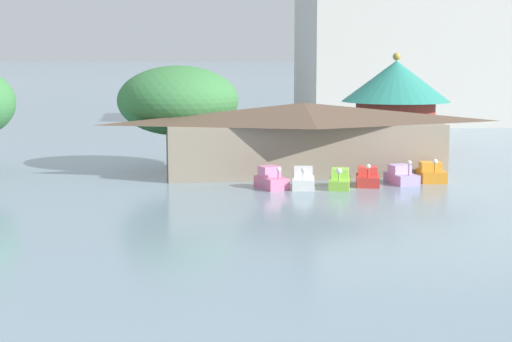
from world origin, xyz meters
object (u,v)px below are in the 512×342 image
at_px(background_building_block, 406,45).
at_px(pedal_boat_pink, 271,180).
at_px(pedal_boat_white, 303,180).
at_px(shoreline_tree_mid, 178,101).
at_px(pedal_boat_orange, 431,174).
at_px(boathouse, 303,137).
at_px(pedal_boat_lime, 340,180).
at_px(pedal_boat_red, 368,178).
at_px(green_roof_pavilion, 396,99).
at_px(pedal_boat_lavender, 401,176).

bearing_deg(background_building_block, pedal_boat_pink, -117.05).
distance_m(pedal_boat_white, shoreline_tree_mid, 13.75).
xyz_separation_m(pedal_boat_white, pedal_boat_orange, (9.36, 1.62, -0.00)).
bearing_deg(pedal_boat_pink, pedal_boat_white, 67.30).
relative_size(pedal_boat_pink, boathouse, 0.13).
xyz_separation_m(pedal_boat_lime, pedal_boat_red, (2.07, 0.67, 0.00)).
bearing_deg(pedal_boat_pink, pedal_boat_lime, 66.43).
xyz_separation_m(pedal_boat_lime, shoreline_tree_mid, (-10.29, 10.44, 4.77)).
relative_size(pedal_boat_lime, green_roof_pavilion, 0.33).
distance_m(pedal_boat_pink, shoreline_tree_mid, 12.54).
height_order(pedal_boat_lime, pedal_boat_orange, pedal_boat_orange).
bearing_deg(pedal_boat_orange, pedal_boat_lime, -68.70).
bearing_deg(boathouse, pedal_boat_red, -59.37).
height_order(pedal_boat_lavender, background_building_block, background_building_block).
height_order(pedal_boat_white, background_building_block, background_building_block).
height_order(pedal_boat_red, background_building_block, background_building_block).
height_order(pedal_boat_pink, green_roof_pavilion, green_roof_pavilion).
relative_size(boathouse, background_building_block, 0.81).
bearing_deg(pedal_boat_orange, pedal_boat_pink, -75.89).
height_order(pedal_boat_lavender, green_roof_pavilion, green_roof_pavilion).
relative_size(pedal_boat_red, pedal_boat_lavender, 1.00).
distance_m(pedal_boat_pink, boathouse, 7.20).
relative_size(pedal_boat_white, pedal_boat_orange, 1.08).
relative_size(pedal_boat_pink, pedal_boat_lime, 0.85).
distance_m(pedal_boat_white, green_roof_pavilion, 22.41).
distance_m(pedal_boat_orange, boathouse, 9.62).
height_order(pedal_boat_red, boathouse, boathouse).
bearing_deg(pedal_boat_lime, pedal_boat_white, -78.46).
distance_m(pedal_boat_red, pedal_boat_orange, 4.99).
bearing_deg(boathouse, pedal_boat_lime, -78.60).
distance_m(pedal_boat_orange, green_roof_pavilion, 17.58).
relative_size(boathouse, green_roof_pavilion, 2.21).
xyz_separation_m(shoreline_tree_mid, background_building_block, (30.11, 37.65, 4.75)).
distance_m(pedal_boat_lavender, background_building_block, 50.22).
distance_m(pedal_boat_pink, pedal_boat_orange, 11.61).
relative_size(pedal_boat_pink, green_roof_pavilion, 0.28).
bearing_deg(pedal_boat_pink, pedal_boat_red, 73.32).
relative_size(pedal_boat_lavender, pedal_boat_orange, 1.03).
height_order(pedal_boat_pink, pedal_boat_lavender, pedal_boat_lavender).
height_order(pedal_boat_lavender, pedal_boat_orange, pedal_boat_lavender).
bearing_deg(shoreline_tree_mid, background_building_block, 51.35).
bearing_deg(pedal_boat_pink, boathouse, 131.42).
bearing_deg(pedal_boat_white, background_building_block, 165.51).
bearing_deg(pedal_boat_white, boathouse, 179.72).
bearing_deg(green_roof_pavilion, pedal_boat_orange, -98.63).
distance_m(pedal_boat_orange, shoreline_tree_mid, 19.83).
height_order(pedal_boat_lavender, boathouse, boathouse).
xyz_separation_m(boathouse, shoreline_tree_mid, (-9.01, 4.12, 2.51)).
distance_m(green_roof_pavilion, background_building_block, 31.59).
height_order(pedal_boat_red, pedal_boat_orange, pedal_boat_orange).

